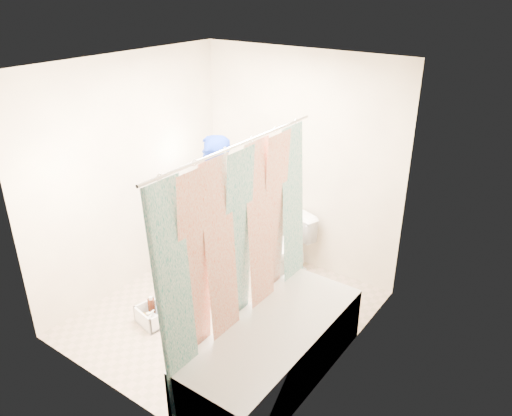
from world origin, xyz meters
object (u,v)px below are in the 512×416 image
Objects in this scene: plumber at (214,209)px; cleaning_caddy at (153,317)px; bathtub at (274,350)px; toilet at (284,247)px.

plumber reaches higher than cleaning_caddy.
cleaning_caddy is at bearing -175.35° from bathtub.
plumber is at bearing 146.25° from bathtub.
toilet is 0.88m from plumber.
toilet is at bearing 81.49° from cleaning_caddy.
bathtub is 1.09× the size of plumber.
toilet is 0.42× the size of plumber.
bathtub is at bearing 15.84° from cleaning_caddy.
toilet is at bearing 108.11° from plumber.
toilet is 1.58m from cleaning_caddy.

